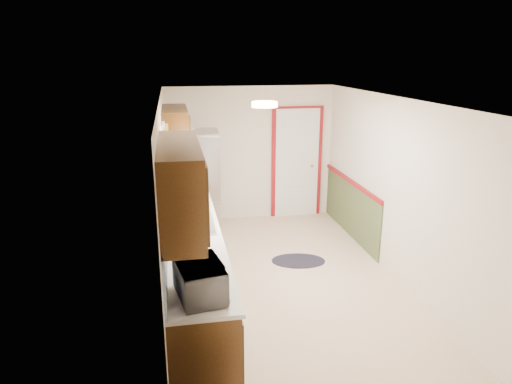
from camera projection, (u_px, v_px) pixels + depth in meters
name	position (u px, v px, depth m)	size (l,w,h in m)	color
room_shell	(284.00, 194.00, 5.85)	(3.20, 5.20, 2.52)	beige
kitchen_run	(189.00, 237.00, 5.47)	(0.63, 4.00, 2.20)	#3A210D
back_wall_trim	(308.00, 172.00, 8.19)	(1.12, 2.30, 2.08)	maroon
ceiling_fixture	(265.00, 104.00, 5.27)	(0.30, 0.30, 0.06)	#FFD88C
microwave	(200.00, 277.00, 3.82)	(0.54, 0.30, 0.37)	white
refrigerator	(197.00, 185.00, 7.41)	(0.76, 0.75, 1.76)	#B7B7BC
rug	(298.00, 261.00, 6.70)	(0.79, 0.51, 0.01)	black
cooktop	(189.00, 200.00, 6.42)	(0.47, 0.57, 0.02)	black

